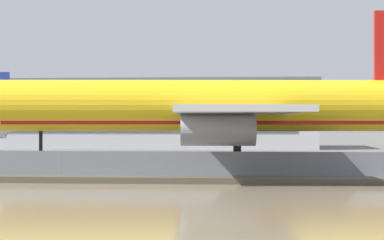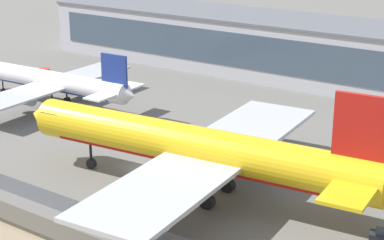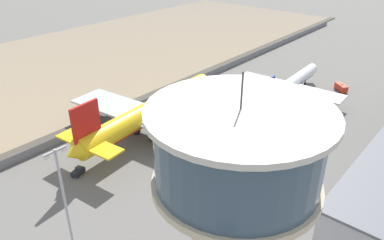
# 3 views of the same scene
# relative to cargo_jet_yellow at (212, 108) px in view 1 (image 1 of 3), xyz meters

# --- Properties ---
(ground_plane) EXTENTS (500.00, 500.00, 0.00)m
(ground_plane) POSITION_rel_cargo_jet_yellow_xyz_m (-12.42, 2.16, -6.36)
(ground_plane) COLOR #66635E
(shoreline_seawall) EXTENTS (320.00, 3.00, 0.50)m
(shoreline_seawall) POSITION_rel_cargo_jet_yellow_xyz_m (-12.42, -18.34, -6.11)
(shoreline_seawall) COLOR #474238
(shoreline_seawall) RESTS_ON ground
(perimeter_fence) EXTENTS (280.00, 0.10, 2.34)m
(perimeter_fence) POSITION_rel_cargo_jet_yellow_xyz_m (-12.42, -13.84, -5.19)
(perimeter_fence) COLOR slate
(perimeter_fence) RESTS_ON ground
(cargo_jet_yellow) EXTENTS (55.50, 47.67, 16.65)m
(cargo_jet_yellow) POSITION_rel_cargo_jet_yellow_xyz_m (0.00, 0.00, 0.00)
(cargo_jet_yellow) COLOR yellow
(cargo_jet_yellow) RESTS_ON ground
(terminal_building) EXTENTS (96.06, 21.41, 12.66)m
(terminal_building) POSITION_rel_cargo_jet_yellow_xyz_m (-32.09, 62.30, -0.01)
(terminal_building) COLOR #B2B2B7
(terminal_building) RESTS_ON ground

